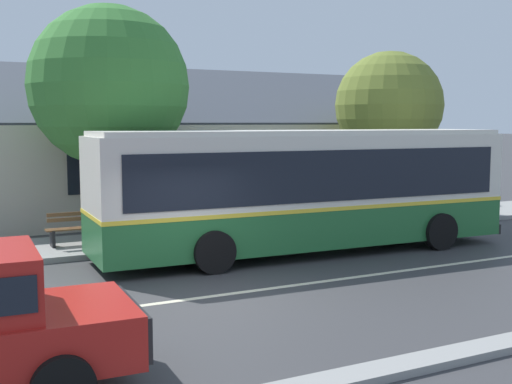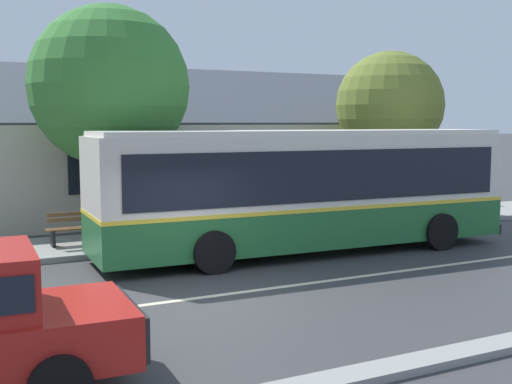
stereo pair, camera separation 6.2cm
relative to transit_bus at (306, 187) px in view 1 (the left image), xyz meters
The scene contains 10 objects.
ground_plane 5.17m from the transit_bus, 143.44° to the right, with size 300.00×300.00×0.00m, color #38383A.
sidewalk_far 5.26m from the transit_bus, 141.62° to the left, with size 60.00×3.00×0.15m, color gray.
curb_near 8.76m from the transit_bus, 117.08° to the right, with size 60.00×0.50×0.12m, color gray.
lane_divider_stripe 5.17m from the transit_bus, 143.44° to the right, with size 60.00×0.16×0.01m, color beige.
community_building 10.81m from the transit_bus, 99.91° to the left, with size 23.37×9.61×6.65m.
transit_bus is the anchor object (origin of this frame).
bench_by_building 6.22m from the transit_bus, 150.94° to the left, with size 1.73×0.51×0.94m.
street_tree_primary 7.44m from the transit_bus, 34.18° to the left, with size 3.83×3.83×5.96m.
street_tree_secondary 6.36m from the transit_bus, 136.57° to the left, with size 4.57×4.57×6.75m.
bus_stop_sign 6.50m from the transit_bus, 18.79° to the left, with size 0.36×0.07×2.40m.
Camera 1 is at (-4.93, -11.48, 3.45)m, focal length 45.00 mm.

